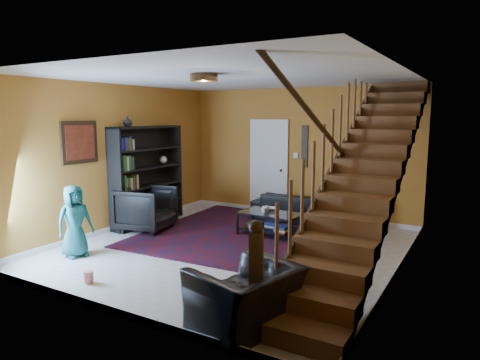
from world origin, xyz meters
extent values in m
plane|color=beige|center=(0.00, 0.00, 0.00)|extent=(5.50, 5.50, 0.00)
plane|color=#C2702B|center=(0.00, 2.75, 1.40)|extent=(5.20, 0.00, 5.20)
plane|color=#C2702B|center=(0.00, -2.75, 1.40)|extent=(5.20, 0.00, 5.20)
plane|color=#C2702B|center=(-2.60, 0.00, 1.40)|extent=(0.00, 5.50, 5.50)
plane|color=#C2702B|center=(2.60, 0.00, 1.40)|extent=(0.00, 5.50, 5.50)
plane|color=white|center=(0.00, 0.00, 2.80)|extent=(5.50, 5.50, 0.00)
cube|color=silver|center=(0.00, 2.74, 0.05)|extent=(5.20, 0.02, 0.10)
cube|color=silver|center=(-2.59, 0.00, 0.05)|extent=(0.02, 5.50, 0.10)
cube|color=#C2702B|center=(2.12, 0.00, 1.32)|extent=(0.95, 4.92, 2.83)
cube|color=black|center=(1.67, 0.00, 1.40)|extent=(0.04, 5.02, 3.02)
cylinder|color=black|center=(1.70, 0.00, 1.85)|extent=(0.07, 4.20, 2.44)
cube|color=black|center=(1.70, -2.40, 0.55)|extent=(0.10, 0.10, 1.10)
cube|color=black|center=(-2.41, 0.60, 1.00)|extent=(0.35, 1.80, 2.00)
cube|color=black|center=(-2.41, 0.60, 0.40)|extent=(0.35, 1.72, 0.03)
cube|color=black|center=(-2.41, 0.60, 1.16)|extent=(0.35, 1.72, 0.03)
cube|color=silver|center=(-0.70, 2.73, 1.02)|extent=(0.82, 0.05, 2.05)
cube|color=maroon|center=(-2.57, -0.90, 1.75)|extent=(0.04, 0.74, 0.74)
cube|color=black|center=(0.15, 2.73, 1.55)|extent=(0.14, 0.03, 0.90)
cylinder|color=#3F2814|center=(0.00, -0.80, 2.74)|extent=(0.40, 0.40, 0.10)
cube|color=#3F0B13|center=(-0.23, 1.10, 0.01)|extent=(3.82, 4.30, 0.02)
imported|color=black|center=(0.29, 2.30, 0.30)|extent=(2.05, 0.85, 0.59)
imported|color=black|center=(-2.05, 0.14, 0.43)|extent=(1.11, 1.09, 0.86)
imported|color=black|center=(1.50, -2.25, 0.33)|extent=(1.13, 1.22, 0.66)
imported|color=black|center=(0.74, 2.35, 0.17)|extent=(0.46, 0.32, 1.23)
imported|color=black|center=(1.50, 2.35, 0.25)|extent=(0.69, 0.54, 1.40)
imported|color=#1C656B|center=(-1.95, -1.59, 0.57)|extent=(0.49, 0.63, 1.15)
cube|color=black|center=(-0.35, 0.74, 0.21)|extent=(0.03, 0.03, 0.43)
cube|color=black|center=(0.73, 0.74, 0.21)|extent=(0.03, 0.03, 0.43)
cube|color=black|center=(-0.35, 1.34, 0.21)|extent=(0.03, 0.03, 0.43)
cube|color=black|center=(0.73, 1.34, 0.21)|extent=(0.03, 0.03, 0.43)
cube|color=black|center=(0.19, 1.04, 0.11)|extent=(1.13, 0.69, 0.02)
cube|color=silver|center=(0.19, 1.04, 0.43)|extent=(1.19, 0.75, 0.02)
imported|color=#999999|center=(0.07, 1.05, 0.49)|extent=(0.15, 0.15, 0.11)
imported|color=#999999|center=(0.08, 0.96, 0.48)|extent=(0.10, 0.10, 0.09)
imported|color=#999999|center=(0.12, 1.21, 0.46)|extent=(0.23, 0.23, 0.05)
imported|color=#999999|center=(-2.41, 0.10, 2.10)|extent=(0.18, 0.18, 0.19)
cylinder|color=red|center=(-0.89, -2.25, 0.09)|extent=(0.15, 0.15, 0.14)
camera|label=1|loc=(3.57, -5.92, 2.21)|focal=32.00mm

